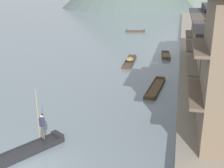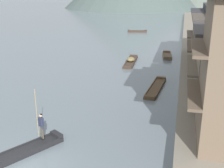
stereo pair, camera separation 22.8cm
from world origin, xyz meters
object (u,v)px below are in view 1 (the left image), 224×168
boatman_person (42,123)px  boat_moored_third (155,88)px  boat_moored_nearest (166,56)px  boat_moored_second (135,31)px  boat_foreground_poled (20,154)px  house_waterfront_narrow (214,31)px  boat_moored_far (130,61)px

boatman_person → boat_moored_third: size_ratio=0.52×
boat_moored_nearest → boat_moored_second: 20.97m
boat_foreground_poled → house_waterfront_narrow: 27.10m
boat_moored_far → boatman_person: bearing=-94.8°
boat_moored_third → boat_moored_nearest: bearing=88.9°
boat_moored_second → boat_foreground_poled: bearing=-89.4°
boat_moored_third → house_waterfront_narrow: house_waterfront_narrow is taller
boat_moored_far → house_waterfront_narrow: bearing=14.7°
boatman_person → boat_moored_nearest: size_ratio=0.80×
boat_moored_nearest → boat_moored_third: bearing=-91.1°
boat_moored_second → boatman_person: bearing=-88.3°
house_waterfront_narrow → boat_moored_second: bearing=120.5°
boat_moored_second → boat_moored_third: (6.86, -32.58, -0.05)m
boat_foreground_poled → boat_moored_second: 45.35m
boat_moored_nearest → house_waterfront_narrow: size_ratio=0.59×
boat_moored_second → house_waterfront_narrow: bearing=-59.5°
boat_moored_second → boat_moored_far: size_ratio=0.67×
boatman_person → house_waterfront_narrow: house_waterfront_narrow is taller
boat_moored_nearest → house_waterfront_narrow: (5.52, -1.65, 3.62)m
boat_moored_far → house_waterfront_narrow: house_waterfront_narrow is taller
boat_moored_nearest → boatman_person: bearing=-103.5°
boat_moored_third → boat_moored_far: bearing=114.1°
boatman_person → boat_moored_third: bearing=64.0°
boat_foreground_poled → boat_moored_second: size_ratio=1.30×
boat_moored_nearest → boat_moored_second: boat_moored_second is taller
boat_foreground_poled → boatman_person: size_ratio=1.67×
boatman_person → boat_moored_second: boatman_person is taller
boat_moored_third → boatman_person: bearing=-116.0°
house_waterfront_narrow → boat_moored_nearest: bearing=163.3°
boat_moored_second → house_waterfront_narrow: house_waterfront_narrow is taller
boat_moored_third → boat_moored_far: boat_moored_far is taller
boat_moored_second → boat_moored_third: size_ratio=0.66×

